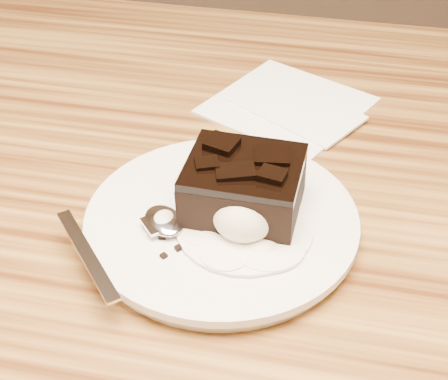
% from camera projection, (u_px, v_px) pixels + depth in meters
% --- Properties ---
extents(plate, '(0.24, 0.24, 0.02)m').
position_uv_depth(plate, '(222.00, 224.00, 0.58)').
color(plate, silver).
rests_on(plate, dining_table).
extents(brownie, '(0.10, 0.09, 0.04)m').
position_uv_depth(brownie, '(244.00, 190.00, 0.56)').
color(brownie, black).
rests_on(brownie, plate).
extents(ice_cream_scoop, '(0.06, 0.06, 0.05)m').
position_uv_depth(ice_cream_scoop, '(245.00, 211.00, 0.55)').
color(ice_cream_scoop, silver).
rests_on(ice_cream_scoop, plate).
extents(melt_puddle, '(0.12, 0.12, 0.00)m').
position_uv_depth(melt_puddle, '(245.00, 228.00, 0.56)').
color(melt_puddle, '#F0E8CE').
rests_on(melt_puddle, plate).
extents(spoon, '(0.14, 0.15, 0.01)m').
position_uv_depth(spoon, '(164.00, 222.00, 0.56)').
color(spoon, silver).
rests_on(spoon, plate).
extents(napkin, '(0.21, 0.21, 0.01)m').
position_uv_depth(napkin, '(287.00, 104.00, 0.75)').
color(napkin, white).
rests_on(napkin, dining_table).
extents(crumb_a, '(0.01, 0.01, 0.00)m').
position_uv_depth(crumb_a, '(179.00, 248.00, 0.54)').
color(crumb_a, black).
rests_on(crumb_a, plate).
extents(crumb_b, '(0.01, 0.01, 0.00)m').
position_uv_depth(crumb_b, '(164.00, 256.00, 0.53)').
color(crumb_b, black).
rests_on(crumb_b, plate).
extents(crumb_c, '(0.01, 0.01, 0.00)m').
position_uv_depth(crumb_c, '(162.00, 237.00, 0.55)').
color(crumb_c, black).
rests_on(crumb_c, plate).
extents(crumb_d, '(0.01, 0.01, 0.00)m').
position_uv_depth(crumb_d, '(205.00, 260.00, 0.53)').
color(crumb_d, black).
rests_on(crumb_d, plate).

